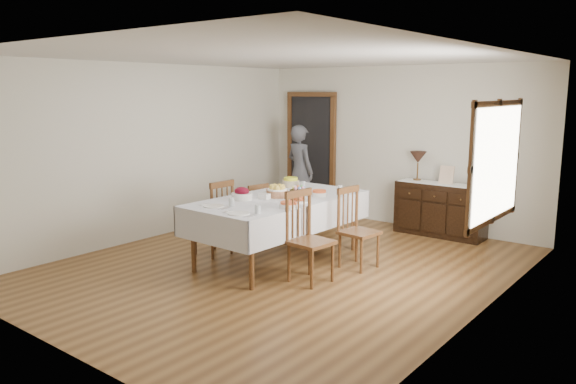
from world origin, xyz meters
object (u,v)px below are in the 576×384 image
Objects in this scene: sideboard at (440,209)px; chair_right_far at (356,227)px; person at (300,168)px; chair_left_near at (216,217)px; chair_left_far at (253,214)px; table_lamp at (418,158)px; dining_table at (279,205)px; chair_right_near at (307,236)px.

chair_right_far is at bearing -95.43° from sideboard.
person is at bearing -172.89° from sideboard.
person reaches higher than chair_left_near.
table_lamp is (1.49, 2.19, 0.71)m from chair_left_far.
chair_left_near reaches higher than chair_left_far.
chair_left_near is at bearing -124.32° from sideboard.
dining_table is 2.44× the size of chair_right_far.
sideboard is 0.87m from table_lamp.
dining_table is at bearing 67.87° from chair_right_near.
chair_right_far is 0.75× the size of sideboard.
dining_table reaches higher than sideboard.
chair_right_near is at bearing 141.17° from person.
chair_left_far is at bearing 156.04° from dining_table.
chair_right_far is 2.20× the size of table_lamp.
chair_left_far is 0.67× the size of sideboard.
sideboard is at bearing 1.25° from chair_right_far.
chair_right_near is (1.54, -0.79, 0.08)m from chair_left_far.
table_lamp is (1.54, 2.89, 0.65)m from chair_left_near.
chair_left_near is 2.64m from person.
table_lamp reaches higher than chair_right_far.
chair_left_near is 1.60m from chair_right_near.
person reaches higher than chair_right_far.
table_lamp reaches higher than chair_right_near.
person is at bearing -153.24° from chair_left_far.
chair_left_far is 1.70m from chair_right_far.
chair_right_far reaches higher than dining_table.
table_lamp is at bearing -158.13° from person.
chair_right_near is 3.40m from person.
chair_left_near is 1.02× the size of chair_right_far.
chair_right_far is at bearing 24.68° from dining_table.
person is at bearing -170.87° from table_lamp.
chair_right_near is 0.83m from chair_right_far.
chair_left_near is 0.71m from chair_left_far.
chair_right_far is (1.70, 0.03, 0.06)m from chair_left_far.
sideboard is at bearing -3.04° from table_lamp.
chair_right_near is 1.05× the size of chair_right_far.
chair_right_near is (0.77, -0.42, -0.20)m from dining_table.
chair_right_near is 0.79× the size of sideboard.
chair_left_far is at bearing 97.65° from chair_right_far.
chair_right_near reaches higher than chair_left_far.
person is (-0.56, 1.86, 0.41)m from chair_left_far.
person is at bearing 122.46° from dining_table.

